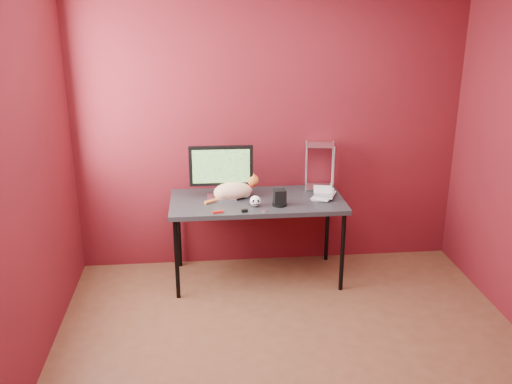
{
  "coord_description": "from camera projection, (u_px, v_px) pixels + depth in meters",
  "views": [
    {
      "loc": [
        -0.61,
        -3.25,
        2.43
      ],
      "look_at": [
        -0.18,
        1.15,
        0.9
      ],
      "focal_mm": 40.0,
      "sensor_mm": 36.0,
      "label": 1
    }
  ],
  "objects": [
    {
      "name": "skull_mug",
      "position": [
        255.0,
        201.0,
        4.76
      ],
      "size": [
        0.09,
        0.09,
        0.09
      ],
      "rotation": [
        0.0,
        0.0,
        -0.02
      ],
      "color": "silver",
      "rests_on": "desk"
    },
    {
      "name": "speaker",
      "position": [
        280.0,
        198.0,
        4.77
      ],
      "size": [
        0.12,
        0.12,
        0.14
      ],
      "rotation": [
        0.0,
        0.0,
        0.08
      ],
      "color": "black",
      "rests_on": "desk"
    },
    {
      "name": "book_stack",
      "position": [
        316.0,
        149.0,
        4.87
      ],
      "size": [
        0.24,
        0.26,
        0.86
      ],
      "rotation": [
        0.0,
        0.0,
        -0.29
      ],
      "color": "beige",
      "rests_on": "desk"
    },
    {
      "name": "wire_rack",
      "position": [
        320.0,
        166.0,
        5.16
      ],
      "size": [
        0.27,
        0.23,
        0.42
      ],
      "rotation": [
        0.0,
        0.0,
        -0.16
      ],
      "color": "silver",
      "rests_on": "desk"
    },
    {
      "name": "desk",
      "position": [
        257.0,
        205.0,
        4.95
      ],
      "size": [
        1.5,
        0.7,
        0.75
      ],
      "color": "black",
      "rests_on": "ground"
    },
    {
      "name": "black_gadget",
      "position": [
        245.0,
        211.0,
        4.65
      ],
      "size": [
        0.06,
        0.04,
        0.02
      ],
      "primitive_type": "cube",
      "rotation": [
        0.0,
        0.0,
        0.22
      ],
      "color": "black",
      "rests_on": "desk"
    },
    {
      "name": "cat",
      "position": [
        234.0,
        190.0,
        4.93
      ],
      "size": [
        0.48,
        0.24,
        0.23
      ],
      "rotation": [
        0.0,
        0.0,
        0.14
      ],
      "color": "orange",
      "rests_on": "desk"
    },
    {
      "name": "monitor",
      "position": [
        221.0,
        170.0,
        4.87
      ],
      "size": [
        0.55,
        0.18,
        0.47
      ],
      "rotation": [
        0.0,
        0.0,
        -0.02
      ],
      "color": "silver",
      "rests_on": "desk"
    },
    {
      "name": "washer",
      "position": [
        265.0,
        211.0,
        4.67
      ],
      "size": [
        0.05,
        0.05,
        0.0
      ],
      "primitive_type": "cylinder",
      "color": "silver",
      "rests_on": "desk"
    },
    {
      "name": "pocket_knife",
      "position": [
        218.0,
        212.0,
        4.63
      ],
      "size": [
        0.09,
        0.04,
        0.02
      ],
      "primitive_type": "cube",
      "rotation": [
        0.0,
        0.0,
        0.23
      ],
      "color": "#AB100D",
      "rests_on": "desk"
    },
    {
      "name": "room",
      "position": [
        305.0,
        167.0,
        3.43
      ],
      "size": [
        3.52,
        3.52,
        2.61
      ],
      "color": "#512D1B",
      "rests_on": "ground"
    }
  ]
}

